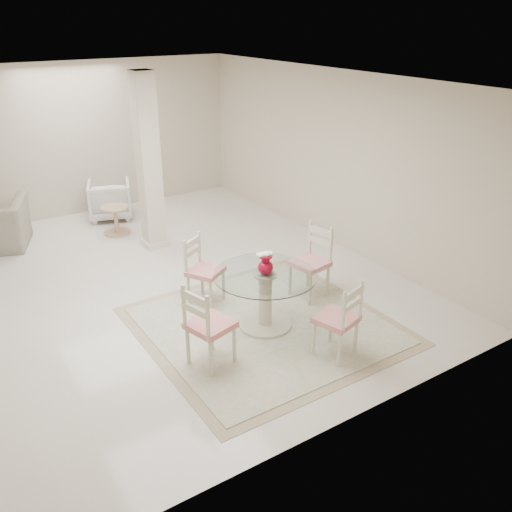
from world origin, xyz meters
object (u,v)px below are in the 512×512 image
armchair_white (110,200)px  side_table (116,221)px  column (148,163)px  dining_chair_north (201,265)px  red_vase (265,264)px  dining_table (265,300)px  dining_chair_south (342,315)px  dining_chair_east (313,256)px  dining_chair_west (205,321)px

armchair_white → side_table: size_ratio=1.57×
column → dining_chair_north: 2.24m
side_table → red_vase: bearing=-83.3°
column → dining_table: 3.19m
column → dining_chair_north: (-0.23, -2.07, -0.83)m
dining_chair_north → dining_chair_south: (0.67, -1.91, 0.01)m
dining_chair_north → side_table: (-0.11, 2.89, -0.30)m
red_vase → dining_chair_south: dining_chair_south is taller
armchair_white → side_table: 0.84m
dining_chair_east → dining_chair_west: 2.04m
side_table → dining_chair_east: bearing=-68.1°
column → red_vase: bearing=-87.8°
dining_table → side_table: dining_table is taller
red_vase → dining_chair_east: dining_chair_east is taller
dining_chair_west → side_table: size_ratio=2.22×
column → dining_chair_east: (1.08, -2.70, -0.79)m
dining_table → armchair_white: 4.66m
red_vase → dining_chair_west: (-0.96, -0.33, -0.27)m
dining_chair_south → column: bearing=-99.9°
red_vase → dining_table: bearing=-95.7°
armchair_white → dining_chair_north: bearing=108.3°
dining_chair_south → side_table: (-0.78, 4.81, -0.31)m
column → dining_chair_north: size_ratio=2.72×
dining_chair_west → side_table: bearing=-22.4°
red_vase → dining_chair_west: 1.05m
dining_chair_north → side_table: 2.91m
side_table → column: bearing=-67.6°
column → dining_chair_east: bearing=-68.2°
dining_chair_east → side_table: dining_chair_east is taller
dining_chair_north → dining_chair_south: dining_chair_south is taller
dining_chair_east → dining_chair_west: bearing=-82.1°
dining_chair_north → armchair_white: 3.71m
dining_table → dining_chair_west: size_ratio=1.14×
dining_chair_east → dining_chair_west: dining_chair_east is taller
dining_chair_north → side_table: size_ratio=2.08×
dining_chair_south → dining_chair_west: bearing=-42.3°
red_vase → dining_chair_east: bearing=18.3°
armchair_white → dining_table: bearing=112.8°
dining_table → armchair_white: (-0.26, 4.66, -0.01)m
column → dining_chair_west: size_ratio=2.55×
dining_chair_east → armchair_white: size_ratio=1.42×
red_vase → dining_chair_west: bearing=-161.0°
dining_chair_east → dining_chair_south: dining_chair_east is taller
dining_chair_north → armchair_white: (0.08, 3.70, -0.18)m
dining_chair_south → side_table: bearing=-97.0°
dining_table → side_table: (-0.45, 3.85, -0.13)m
dining_table → armchair_white: dining_table is taller
armchair_white → side_table: armchair_white is taller
dining_chair_east → dining_chair_west: size_ratio=1.01×
dining_table → dining_chair_north: dining_chair_north is taller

